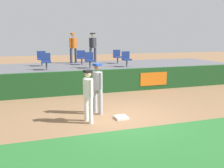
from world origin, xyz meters
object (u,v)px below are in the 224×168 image
(seat_back_left, at_px, (42,58))
(spectator_capped, at_px, (73,46))
(first_base, at_px, (121,117))
(spectator_hooded, at_px, (93,45))
(seat_back_center, at_px, (81,57))
(seat_back_right, at_px, (117,56))
(player_fielder_home, at_px, (88,92))
(player_runner_visitor, at_px, (97,85))
(seat_front_center, at_px, (90,59))
(seat_front_left, at_px, (46,60))
(seat_front_right, at_px, (126,58))

(seat_back_left, height_order, spectator_capped, spectator_capped)
(first_base, height_order, spectator_hooded, spectator_hooded)
(first_base, xyz_separation_m, spectator_capped, (-0.19, 8.22, 2.10))
(seat_back_center, bearing_deg, spectator_capped, 106.96)
(seat_back_right, bearing_deg, player_fielder_home, -115.95)
(seat_back_left, distance_m, spectator_capped, 2.31)
(player_fielder_home, relative_size, player_runner_visitor, 0.94)
(player_fielder_home, distance_m, spectator_hooded, 8.68)
(player_runner_visitor, relative_size, seat_back_right, 2.13)
(player_runner_visitor, bearing_deg, seat_back_left, 169.70)
(player_runner_visitor, distance_m, seat_back_center, 6.44)
(seat_front_center, xyz_separation_m, seat_back_center, (-0.07, 1.80, 0.00))
(seat_front_center, bearing_deg, first_base, -92.08)
(player_fielder_home, distance_m, seat_back_center, 7.31)
(seat_back_right, height_order, spectator_hooded, spectator_hooded)
(seat_back_center, bearing_deg, seat_back_right, -0.01)
(first_base, xyz_separation_m, seat_front_center, (0.20, 5.41, 1.49))
(seat_front_left, height_order, seat_back_left, same)
(spectator_capped, bearing_deg, seat_back_center, 85.40)
(seat_back_center, height_order, seat_front_right, same)
(seat_front_right, height_order, seat_front_left, same)
(first_base, distance_m, seat_front_center, 5.61)
(seat_front_left, distance_m, spectator_hooded, 4.33)
(player_fielder_home, xyz_separation_m, seat_back_center, (1.24, 7.18, 0.56))
(seat_back_left, bearing_deg, spectator_capped, 26.95)
(first_base, distance_m, seat_back_center, 7.36)
(seat_front_left, height_order, spectator_hooded, spectator_hooded)
(seat_back_right, relative_size, seat_back_center, 1.00)
(seat_front_center, relative_size, spectator_hooded, 0.45)
(seat_back_center, relative_size, spectator_capped, 0.45)
(player_fielder_home, distance_m, seat_front_center, 5.57)
(seat_front_center, height_order, seat_front_left, same)
(player_fielder_home, distance_m, seat_back_left, 7.28)
(first_base, relative_size, seat_front_center, 0.48)
(seat_front_center, height_order, spectator_hooded, spectator_hooded)
(seat_back_right, bearing_deg, seat_front_center, -140.54)
(player_fielder_home, height_order, seat_front_center, seat_front_center)
(spectator_capped, bearing_deg, seat_front_right, 109.73)
(seat_front_right, xyz_separation_m, seat_front_left, (-4.32, -0.00, -0.00))
(player_fielder_home, relative_size, seat_back_right, 2.01)
(player_runner_visitor, bearing_deg, spectator_capped, 152.63)
(player_runner_visitor, bearing_deg, seat_front_center, 146.00)
(spectator_capped, bearing_deg, seat_back_right, 136.94)
(seat_back_center, height_order, seat_back_left, same)
(seat_back_right, bearing_deg, player_runner_visitor, -115.02)
(seat_front_center, distance_m, spectator_capped, 2.90)
(first_base, relative_size, spectator_capped, 0.21)
(seat_front_left, bearing_deg, seat_back_center, 39.86)
(player_runner_visitor, bearing_deg, seat_front_right, 123.66)
(first_base, distance_m, spectator_capped, 8.48)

